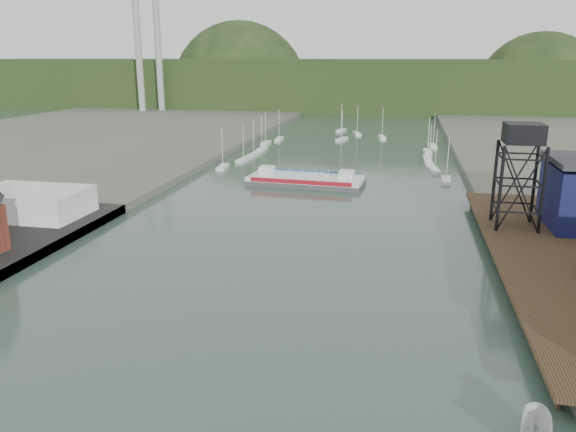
% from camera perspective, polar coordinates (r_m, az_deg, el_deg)
% --- Properties ---
extents(east_pier, '(14.00, 70.00, 2.45)m').
position_cam_1_polar(east_pier, '(83.07, 24.72, -3.74)').
color(east_pier, black).
rests_on(east_pier, ground).
extents(white_shed, '(18.00, 12.00, 4.50)m').
position_cam_1_polar(white_shed, '(104.71, -24.66, 1.25)').
color(white_shed, silver).
rests_on(white_shed, west_quay).
extents(lift_tower, '(6.50, 6.50, 16.00)m').
position_cam_1_polar(lift_tower, '(91.98, 22.77, 7.13)').
color(lift_tower, black).
rests_on(lift_tower, east_pier).
extents(marina_sailboats, '(57.71, 92.65, 0.90)m').
position_cam_1_polar(marina_sailboats, '(172.96, 5.78, 6.74)').
color(marina_sailboats, silver).
rests_on(marina_sailboats, ground).
extents(smokestacks, '(11.20, 8.20, 60.00)m').
position_cam_1_polar(smokestacks, '(291.33, -13.99, 15.93)').
color(smokestacks, gray).
rests_on(smokestacks, ground).
extents(distant_hills, '(500.00, 120.00, 80.00)m').
position_cam_1_polar(distant_hills, '(333.92, 8.13, 12.80)').
color(distant_hills, black).
rests_on(distant_hills, ground).
extents(chain_ferry, '(26.19, 12.05, 3.68)m').
position_cam_1_polar(chain_ferry, '(126.09, 1.83, 3.70)').
color(chain_ferry, '#434345').
rests_on(chain_ferry, ground).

